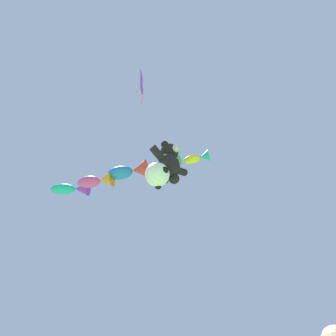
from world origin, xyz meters
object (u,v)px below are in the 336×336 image
Objects in this scene: teddy_bear_kite at (169,161)px; soccer_ball_kite at (157,175)px; fish_kite_magenta at (97,181)px; fish_kite_cobalt at (130,171)px; fish_kite_teal at (72,189)px; fish_kite_goldfin at (198,158)px; diamond_kite at (141,84)px; fish_kite_tangerine at (170,162)px.

soccer_ball_kite is at bearing -175.58° from teddy_bear_kite.
fish_kite_magenta is (-0.83, 5.08, 1.74)m from teddy_bear_kite.
soccer_ball_kite is (-0.71, -0.06, -1.44)m from teddy_bear_kite.
teddy_bear_kite is 0.99× the size of fish_kite_magenta.
fish_kite_cobalt is 3.91m from fish_kite_teal.
fish_kite_magenta is at bearing 99.31° from teddy_bear_kite.
soccer_ball_kite is 4.88m from fish_kite_cobalt.
fish_kite_teal is (-0.77, 6.94, 3.28)m from soccer_ball_kite.
fish_kite_goldfin is 0.63× the size of fish_kite_cobalt.
teddy_bear_kite is 0.70× the size of diamond_kite.
fish_kite_tangerine is (1.50, 1.42, 2.36)m from teddy_bear_kite.
teddy_bear_kite is at bearing 4.42° from soccer_ball_kite.
fish_kite_goldfin is 5.32m from diamond_kite.
fish_kite_magenta is 6.14m from diamond_kite.
fish_kite_tangerine is at bearing 19.61° from diamond_kite.
fish_kite_cobalt is (0.84, 3.38, 3.42)m from soccer_ball_kite.
diamond_kite is (-1.29, -4.95, 3.40)m from fish_kite_magenta.
fish_kite_tangerine is 0.70× the size of fish_kite_magenta.
fish_kite_cobalt is at bearing 87.77° from teddy_bear_kite.
fish_kite_tangerine is 0.63× the size of fish_kite_cobalt.
fish_kite_teal is 7.55m from diamond_kite.
diamond_kite reaches higher than teddy_bear_kite.
fish_kite_magenta reaches higher than soccer_ball_kite.
soccer_ball_kite is at bearing -177.03° from fish_kite_goldfin.
fish_kite_goldfin is 1.68m from fish_kite_tangerine.
teddy_bear_kite is at bearing -80.69° from fish_kite_magenta.
fish_kite_goldfin is 7.90m from fish_kite_teal.
diamond_kite is at bearing -160.39° from fish_kite_tangerine.
fish_kite_teal is at bearing 114.38° from fish_kite_cobalt.
teddy_bear_kite is 3.14m from fish_kite_tangerine.
fish_kite_goldfin is at bearing -59.33° from fish_kite_teal.
soccer_ball_kite is 7.71m from fish_kite_teal.
diamond_kite is at bearing 172.46° from soccer_ball_kite.
diamond_kite is (-2.25, -3.19, 3.16)m from fish_kite_cobalt.
fish_kite_tangerine is 4.39m from fish_kite_magenta.
fish_kite_tangerine reaches higher than soccer_ball_kite.
soccer_ball_kite is 5.15m from fish_kite_goldfin.
fish_kite_goldfin reaches higher than fish_kite_tangerine.
teddy_bear_kite is at bearing -92.23° from fish_kite_cobalt.
teddy_bear_kite reaches higher than soccer_ball_kite.
fish_kite_tangerine is at bearing 128.12° from fish_kite_goldfin.
diamond_kite is (-3.63, -1.29, 2.78)m from fish_kite_tangerine.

